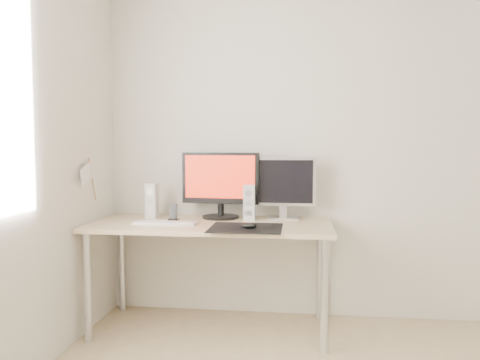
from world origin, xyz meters
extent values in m
plane|color=silver|center=(0.00, 1.75, 1.25)|extent=(3.50, 0.00, 3.50)
cube|color=black|center=(-0.67, 1.20, 0.73)|extent=(0.45, 0.40, 0.00)
ellipsoid|color=black|center=(-0.65, 1.17, 0.75)|extent=(0.10, 0.06, 0.04)
cube|color=#D1B587|center=(-0.93, 1.38, 0.71)|extent=(1.60, 0.70, 0.03)
cylinder|color=silver|center=(-1.67, 1.09, 0.35)|extent=(0.05, 0.05, 0.70)
cylinder|color=silver|center=(-0.19, 1.09, 0.35)|extent=(0.05, 0.05, 0.70)
cylinder|color=silver|center=(-1.67, 1.67, 0.35)|extent=(0.05, 0.05, 0.70)
cylinder|color=silver|center=(-0.19, 1.67, 0.35)|extent=(0.05, 0.05, 0.70)
cylinder|color=black|center=(-0.90, 1.58, 0.74)|extent=(0.28, 0.28, 0.02)
cylinder|color=black|center=(-0.90, 1.58, 0.81)|extent=(0.04, 0.04, 0.12)
cube|color=black|center=(-0.90, 1.57, 1.02)|extent=(0.55, 0.09, 0.36)
cube|color=#EF470C|center=(-0.90, 1.55, 1.03)|extent=(0.50, 0.05, 0.30)
cube|color=silver|center=(-0.45, 1.60, 0.74)|extent=(0.22, 0.16, 0.01)
cube|color=silver|center=(-0.45, 1.60, 0.80)|extent=(0.05, 0.04, 0.10)
cube|color=#B9B9BC|center=(-0.45, 1.60, 0.99)|extent=(0.45, 0.04, 0.34)
cube|color=black|center=(-0.46, 1.58, 0.99)|extent=(0.41, 0.01, 0.30)
cube|color=silver|center=(-1.38, 1.52, 0.85)|extent=(0.08, 0.09, 0.25)
cylinder|color=silver|center=(-1.38, 1.47, 0.79)|extent=(0.05, 0.01, 0.05)
cylinder|color=#A9A8AB|center=(-1.38, 1.47, 0.85)|extent=(0.05, 0.01, 0.05)
cylinder|color=#BCBCBF|center=(-1.38, 1.47, 0.92)|extent=(0.05, 0.01, 0.05)
cube|color=silver|center=(-0.69, 1.53, 0.85)|extent=(0.08, 0.09, 0.25)
cylinder|color=silver|center=(-0.69, 1.49, 0.79)|extent=(0.05, 0.01, 0.05)
cylinder|color=silver|center=(-0.69, 1.49, 0.85)|extent=(0.05, 0.01, 0.05)
cylinder|color=#A9A9AB|center=(-0.69, 1.49, 0.92)|extent=(0.05, 0.01, 0.05)
cube|color=silver|center=(-1.22, 1.28, 0.73)|extent=(0.42, 0.13, 0.01)
cube|color=white|center=(-1.22, 1.28, 0.74)|extent=(0.40, 0.11, 0.01)
cube|color=black|center=(-1.20, 1.44, 0.74)|extent=(0.06, 0.06, 0.01)
cube|color=black|center=(-1.20, 1.44, 0.79)|extent=(0.05, 0.02, 0.10)
cylinder|color=#A57F54|center=(-1.72, 1.30, 1.02)|extent=(0.01, 0.10, 0.29)
cube|color=white|center=(-1.72, 1.21, 1.06)|extent=(0.00, 0.19, 0.15)
camera|label=1|loc=(-0.36, -1.67, 1.23)|focal=35.00mm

